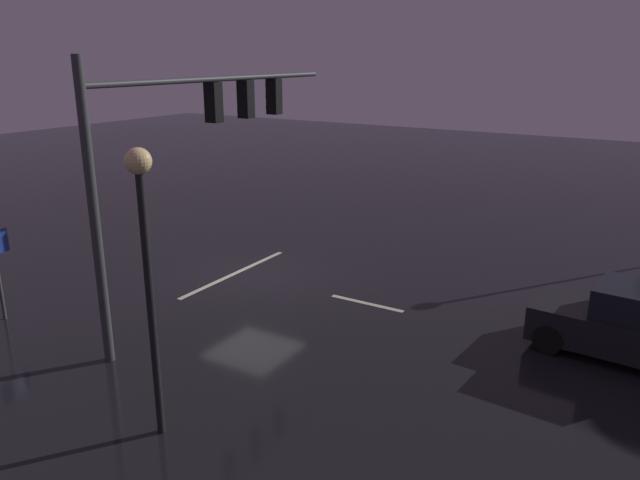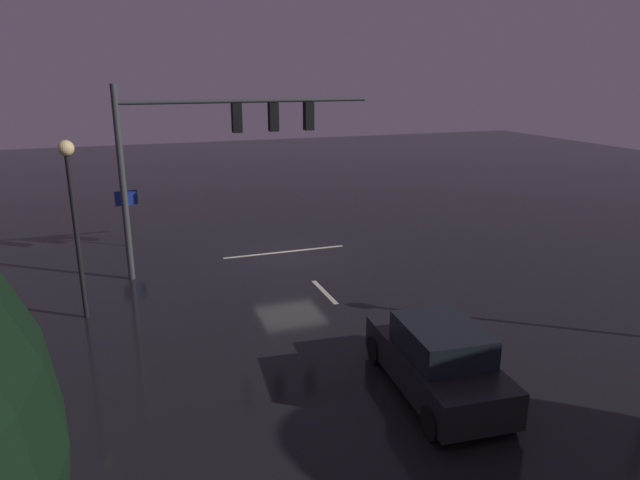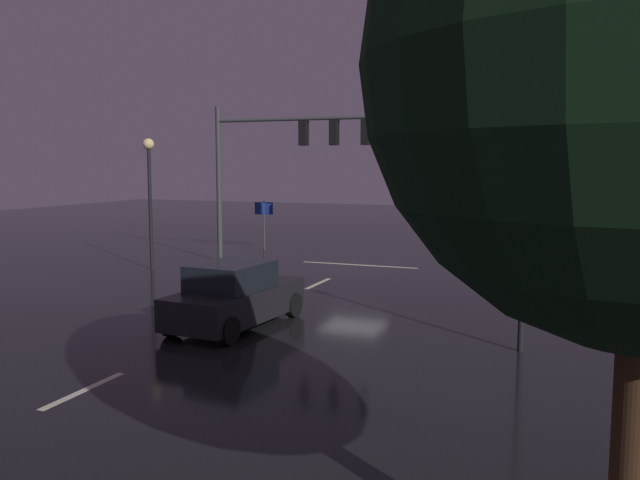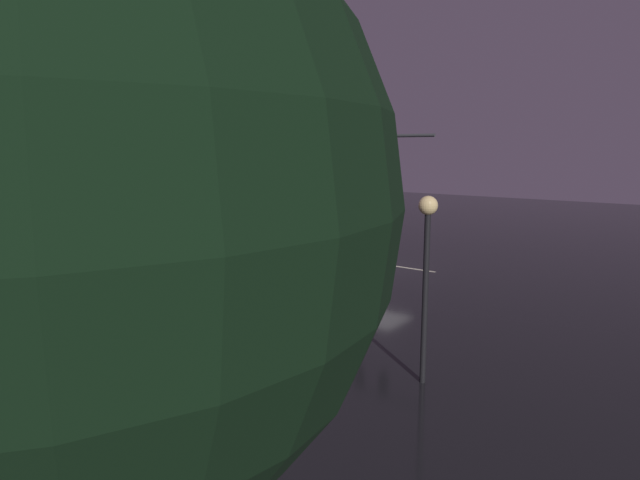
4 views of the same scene
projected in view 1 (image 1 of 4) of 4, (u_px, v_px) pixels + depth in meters
ground_plane at (252, 277)px, 18.96m from camera, size 80.00×80.00×0.00m
traffic_signal_assembly at (196, 131)px, 15.10m from camera, size 8.87×0.47×6.62m
lane_dash_far at (367, 303)px, 16.97m from camera, size 0.16×2.20×0.01m
lane_dash_mid at (601, 357)px, 13.98m from camera, size 0.16×2.20×0.01m
stop_bar at (235, 273)px, 19.29m from camera, size 5.00×0.16×0.01m
car_approaching at (637, 326)px, 13.67m from camera, size 2.20×4.48×1.70m
street_lamp_right_kerb at (145, 242)px, 10.16m from camera, size 0.44×0.44×5.20m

